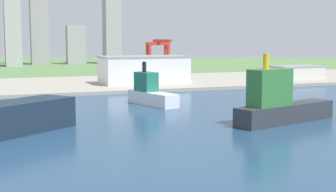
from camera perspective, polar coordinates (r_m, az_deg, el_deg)
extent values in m
plane|color=#587E48|center=(224.53, -2.22, -3.23)|extent=(2400.00, 2400.00, 0.00)
cube|color=navy|center=(169.90, 4.34, -6.44)|extent=(840.00, 360.00, 0.15)
cube|color=#A0998B|center=(407.48, -10.84, 1.29)|extent=(840.00, 140.00, 2.50)
cube|color=#2D3338|center=(233.05, 13.39, -1.94)|extent=(58.14, 27.20, 8.57)
cube|color=#337238|center=(222.78, 11.64, 0.96)|extent=(22.46, 14.80, 16.41)
cylinder|color=yellow|center=(219.77, 11.22, 3.93)|extent=(2.62, 2.62, 6.86)
cube|color=white|center=(285.83, -1.77, -0.30)|extent=(19.83, 39.27, 7.52)
cube|color=#1E6B59|center=(290.36, -2.53, 1.66)|extent=(11.79, 15.43, 11.18)
cylinder|color=black|center=(291.31, -2.75, 3.37)|extent=(2.41, 2.41, 6.02)
cube|color=#B72D23|center=(468.72, -2.10, 4.06)|extent=(2.20, 2.20, 29.53)
cube|color=#B72D23|center=(475.10, 0.04, 4.10)|extent=(2.20, 2.20, 29.53)
cube|color=#B72D23|center=(476.29, -2.41, 4.10)|extent=(2.20, 2.20, 29.53)
cube|color=#B72D23|center=(482.57, -0.30, 4.14)|extent=(2.20, 2.20, 29.53)
cube|color=#B72D23|center=(475.14, -1.19, 6.05)|extent=(21.12, 10.00, 2.80)
cube|color=#B72D23|center=(464.62, -0.72, 6.38)|extent=(2.60, 44.68, 2.60)
cube|color=white|center=(398.74, -2.81, 2.97)|extent=(67.57, 35.28, 20.82)
cube|color=gray|center=(398.18, -2.82, 4.55)|extent=(68.93, 35.98, 1.20)
cube|color=silver|center=(465.11, 14.55, 2.63)|extent=(43.02, 26.53, 10.12)
cube|color=gray|center=(464.76, 14.57, 3.33)|extent=(43.88, 27.06, 1.20)
cube|color=#A8A6AC|center=(718.30, -17.52, 9.22)|extent=(21.34, 27.93, 148.82)
cube|color=#959399|center=(758.57, -14.61, 8.15)|extent=(25.69, 16.97, 121.94)
cube|color=#9C99A1|center=(760.03, -10.56, 5.82)|extent=(27.61, 17.06, 57.66)
cube|color=#9899A3|center=(761.18, -6.50, 8.85)|extent=(23.61, 25.08, 136.22)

